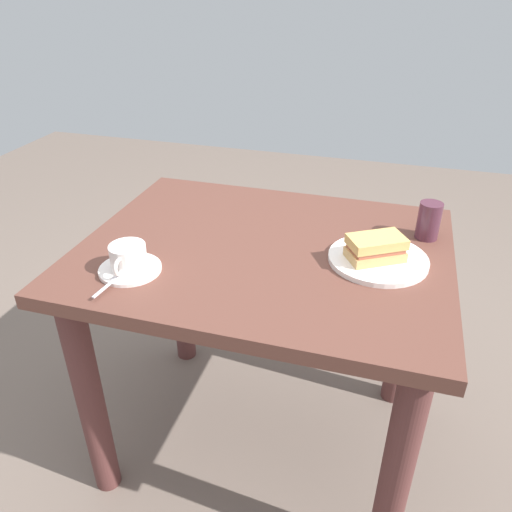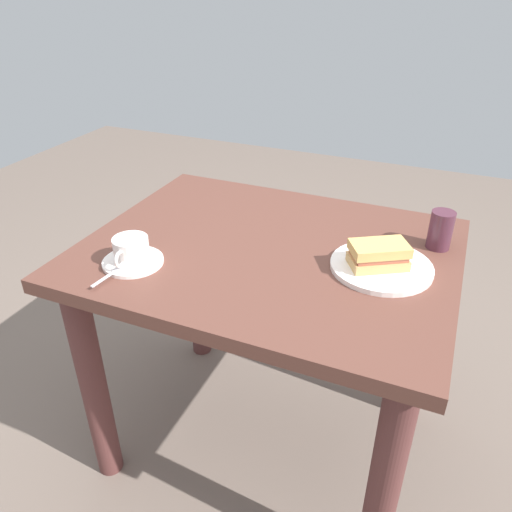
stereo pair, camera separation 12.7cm
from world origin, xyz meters
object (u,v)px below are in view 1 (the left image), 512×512
Objects in this scene: sandwich_plate at (378,259)px; coffee_saucer at (130,269)px; spoon at (110,283)px; drinking_glass at (429,221)px; sandwich_front at (376,248)px; coffee_cup at (128,256)px; dining_table at (264,293)px.

sandwich_plate is 1.64× the size of coffee_saucer.
spoon is 0.93× the size of drinking_glass.
coffee_saucer is 0.08m from spoon.
coffee_saucer is (-0.60, -0.23, -0.00)m from sandwich_plate.
sandwich_front is 1.54× the size of drinking_glass.
sandwich_front is at bearing 19.99° from coffee_cup.
dining_table is 9.43× the size of drinking_glass.
coffee_cup is 1.22× the size of spoon.
spoon is at bearing -95.87° from coffee_saucer.
coffee_saucer is (-0.59, -0.21, -0.04)m from sandwich_front.
spoon reaches higher than dining_table.
sandwich_plate is 1.58× the size of sandwich_front.
sandwich_front reaches higher than spoon.
spoon is at bearing -96.05° from coffee_cup.
coffee_cup is (-0.59, -0.21, -0.00)m from sandwich_front.
sandwich_plate is at bearing 26.67° from spoon.
sandwich_front is at bearing 19.85° from coffee_saucer.
spoon is (-0.30, -0.30, 0.17)m from dining_table.
sandwich_plate is 0.64m from coffee_saucer.
dining_table is at bearing 44.76° from spoon.
sandwich_front is at bearing 26.10° from spoon.
dining_table is 0.42m from coffee_cup.
sandwich_plate is 0.64m from coffee_cup.
drinking_glass reaches higher than coffee_cup.
coffee_saucer reaches higher than dining_table.
coffee_cup is at bearing -86.55° from coffee_saucer.
sandwich_front is 0.63m from coffee_saucer.
sandwich_front is at bearing -1.06° from dining_table.
sandwich_front is 1.66× the size of spoon.
sandwich_plate is at bearing -124.69° from drinking_glass.
spoon is at bearing -135.24° from dining_table.
sandwich_front is 0.67m from spoon.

